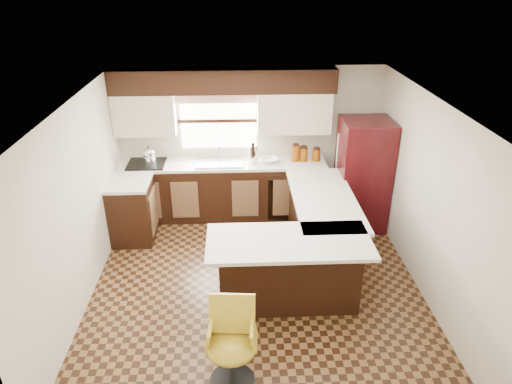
{
  "coord_description": "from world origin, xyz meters",
  "views": [
    {
      "loc": [
        -0.22,
        -4.83,
        3.74
      ],
      "look_at": [
        0.02,
        0.45,
        1.13
      ],
      "focal_mm": 32.0,
      "sensor_mm": 36.0,
      "label": 1
    }
  ],
  "objects_px": {
    "peninsula_long": "(318,229)",
    "refrigerator": "(362,175)",
    "peninsula_return": "(289,271)",
    "bar_chair": "(231,347)"
  },
  "relations": [
    {
      "from": "peninsula_long",
      "to": "refrigerator",
      "type": "distance_m",
      "value": 1.26
    },
    {
      "from": "peninsula_long",
      "to": "peninsula_return",
      "type": "height_order",
      "value": "same"
    },
    {
      "from": "refrigerator",
      "to": "bar_chair",
      "type": "xyz_separation_m",
      "value": [
        -2.02,
        -3.06,
        -0.41
      ]
    },
    {
      "from": "peninsula_return",
      "to": "refrigerator",
      "type": "xyz_separation_m",
      "value": [
        1.33,
        1.85,
        0.42
      ]
    },
    {
      "from": "refrigerator",
      "to": "bar_chair",
      "type": "relative_size",
      "value": 1.88
    },
    {
      "from": "peninsula_long",
      "to": "peninsula_return",
      "type": "relative_size",
      "value": 1.18
    },
    {
      "from": "refrigerator",
      "to": "bar_chair",
      "type": "bearing_deg",
      "value": -123.45
    },
    {
      "from": "peninsula_long",
      "to": "peninsula_return",
      "type": "distance_m",
      "value": 1.11
    },
    {
      "from": "peninsula_long",
      "to": "refrigerator",
      "type": "xyz_separation_m",
      "value": [
        0.81,
        0.87,
        0.42
      ]
    },
    {
      "from": "peninsula_return",
      "to": "bar_chair",
      "type": "relative_size",
      "value": 1.79
    }
  ]
}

